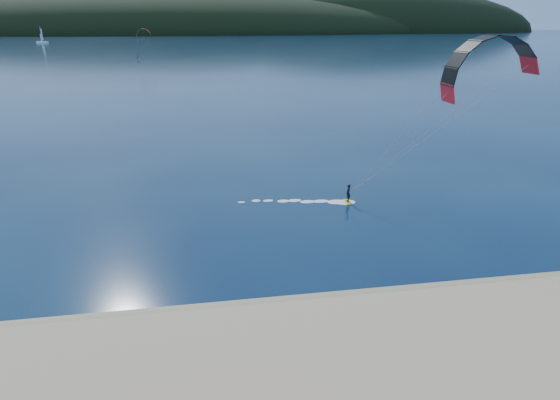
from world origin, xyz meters
name	(u,v)px	position (x,y,z in m)	size (l,w,h in m)	color
ground	(264,362)	(0.00, 0.00, 0.00)	(1800.00, 1800.00, 0.00)	#061532
wet_sand	(255,311)	(0.00, 4.50, 0.05)	(220.00, 2.50, 0.10)	#917F54
headland	(203,33)	(0.63, 745.28, 0.00)	(1200.00, 310.00, 140.00)	black
kitesurfer_near	(480,88)	(19.34, 15.16, 11.49)	(23.60, 9.11, 15.69)	gold
kitesurfer_far	(144,37)	(-28.03, 206.20, 10.13)	(7.91, 4.55, 12.33)	gold
sailboat	(42,42)	(-131.65, 404.44, 0.95)	(9.04, 5.85, 12.92)	white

